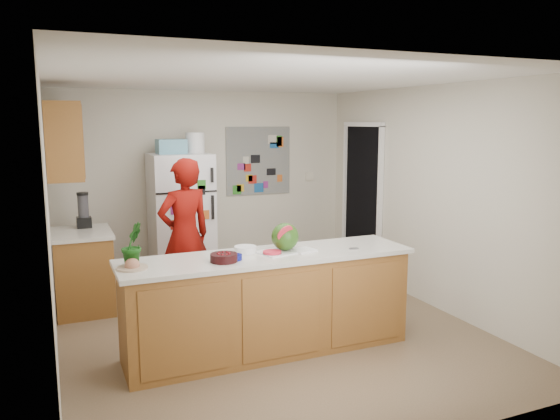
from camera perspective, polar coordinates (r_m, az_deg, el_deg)
name	(u,v)px	position (r m, az deg, el deg)	size (l,w,h in m)	color
floor	(269,330)	(5.73, -1.20, -12.39)	(4.00, 4.50, 0.02)	brown
wall_back	(207,184)	(7.52, -7.67, 2.68)	(4.00, 0.02, 2.50)	beige
wall_left	(48,223)	(5.02, -23.10, -1.28)	(0.02, 4.50, 2.50)	beige
wall_right	(433,197)	(6.41, 15.70, 1.27)	(0.02, 4.50, 2.50)	beige
ceiling	(268,78)	(5.34, -1.30, 13.64)	(4.00, 4.50, 0.02)	white
doorway	(363,201)	(7.60, 8.65, 0.98)	(0.03, 0.85, 2.04)	black
peninsula_base	(268,305)	(5.07, -1.22, -9.91)	(2.60, 0.62, 0.88)	brown
peninsula_top	(268,256)	(4.93, -1.24, -4.86)	(2.68, 0.70, 0.04)	silver
side_counter_base	(83,273)	(6.52, -19.86, -6.17)	(0.60, 0.80, 0.86)	brown
side_counter_top	(81,233)	(6.42, -20.08, -2.29)	(0.64, 0.84, 0.04)	silver
upper_cabinets	(63,141)	(6.25, -21.77, 6.75)	(0.35, 1.00, 0.80)	brown
refrigerator	(181,220)	(7.10, -10.28, -1.04)	(0.75, 0.70, 1.70)	silver
fridge_top_bin	(171,146)	(6.98, -11.31, 6.53)	(0.35, 0.28, 0.18)	#5999B2
photo_collage	(258,161)	(7.70, -2.26, 5.15)	(0.95, 0.01, 0.95)	slate
person	(185,236)	(6.11, -9.93, -2.66)	(0.62, 0.41, 1.71)	maroon
blender_appliance	(83,211)	(6.60, -19.85, -0.11)	(0.12, 0.12, 0.38)	black
cutting_board	(280,252)	(4.99, -0.02, -4.39)	(0.39, 0.29, 0.01)	silver
watermelon	(285,237)	(5.00, 0.53, -2.80)	(0.25, 0.25, 0.25)	#325B18
watermelon_slice	(272,252)	(4.90, -0.83, -4.43)	(0.16, 0.16, 0.02)	#B92248
cherry_bowl	(224,258)	(4.68, -5.89, -4.98)	(0.23, 0.23, 0.07)	black
white_bowl	(245,249)	(4.98, -3.64, -4.14)	(0.20, 0.20, 0.06)	silver
cobalt_bowl	(235,257)	(4.73, -4.70, -4.93)	(0.12, 0.12, 0.05)	navy
plate	(132,268)	(4.61, -15.19, -5.85)	(0.25, 0.25, 0.02)	beige
paper_towel	(303,250)	(5.03, 2.47, -4.24)	(0.20, 0.18, 0.02)	silver
keys	(354,249)	(5.16, 7.72, -4.02)	(0.08, 0.04, 0.01)	gray
potted_plant	(132,245)	(4.64, -15.21, -3.53)	(0.20, 0.16, 0.36)	#13430D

